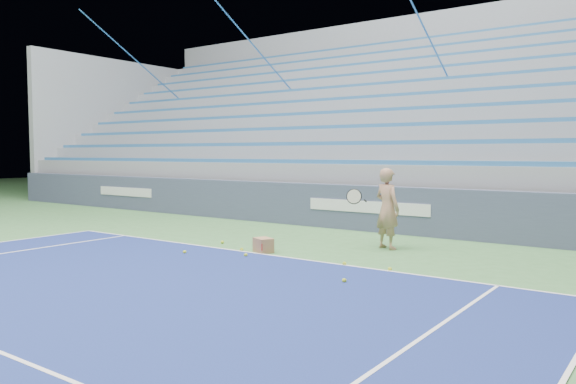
% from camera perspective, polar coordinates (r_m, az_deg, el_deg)
% --- Properties ---
extents(sponsor_barrier, '(30.00, 0.32, 1.10)m').
position_cam_1_polar(sponsor_barrier, '(13.68, 8.31, -1.66)').
color(sponsor_barrier, '#3F4660').
rests_on(sponsor_barrier, ground).
extents(bleachers, '(31.00, 9.15, 7.30)m').
position_cam_1_polar(bleachers, '(18.88, 16.41, 5.25)').
color(bleachers, gray).
rests_on(bleachers, ground).
extents(tennis_player, '(0.94, 0.90, 1.59)m').
position_cam_1_polar(tennis_player, '(11.18, 10.02, -1.66)').
color(tennis_player, tan).
rests_on(tennis_player, ground).
extents(ball_box, '(0.45, 0.41, 0.28)m').
position_cam_1_polar(ball_box, '(10.71, -2.53, -5.42)').
color(ball_box, '#9A6C4A').
rests_on(ball_box, ground).
extents(tennis_ball_0, '(0.07, 0.07, 0.07)m').
position_cam_1_polar(tennis_ball_0, '(9.53, 5.76, -7.25)').
color(tennis_ball_0, '#BFD12A').
rests_on(tennis_ball_0, ground).
extents(tennis_ball_1, '(0.07, 0.07, 0.07)m').
position_cam_1_polar(tennis_ball_1, '(10.88, -4.73, -5.84)').
color(tennis_ball_1, '#BFD12A').
rests_on(tennis_ball_1, ground).
extents(tennis_ball_2, '(0.07, 0.07, 0.07)m').
position_cam_1_polar(tennis_ball_2, '(10.30, -4.32, -6.39)').
color(tennis_ball_2, '#BFD12A').
rests_on(tennis_ball_2, ground).
extents(tennis_ball_3, '(0.07, 0.07, 0.07)m').
position_cam_1_polar(tennis_ball_3, '(8.30, 5.74, -8.94)').
color(tennis_ball_3, '#BFD12A').
rests_on(tennis_ball_3, ground).
extents(tennis_ball_4, '(0.07, 0.07, 0.07)m').
position_cam_1_polar(tennis_ball_4, '(10.75, -10.46, -6.01)').
color(tennis_ball_4, '#BFD12A').
rests_on(tennis_ball_4, ground).
extents(tennis_ball_5, '(0.07, 0.07, 0.07)m').
position_cam_1_polar(tennis_ball_5, '(9.19, 10.31, -7.72)').
color(tennis_ball_5, '#BFD12A').
rests_on(tennis_ball_5, ground).
extents(tennis_ball_6, '(0.07, 0.07, 0.07)m').
position_cam_1_polar(tennis_ball_6, '(11.79, -6.68, -5.08)').
color(tennis_ball_6, '#BFD12A').
rests_on(tennis_ball_6, ground).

